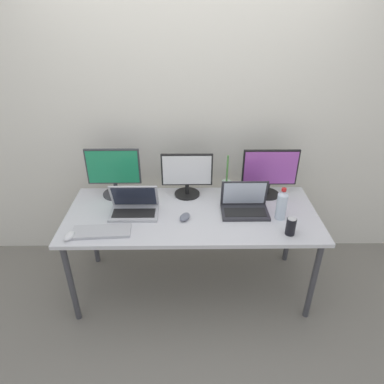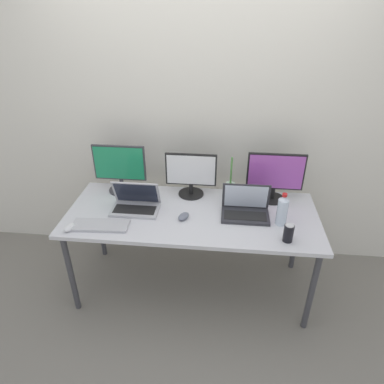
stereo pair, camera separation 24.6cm
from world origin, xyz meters
The scene contains 14 objects.
ground_plane centered at (0.00, 0.00, 0.00)m, with size 16.00×16.00×0.00m, color gray.
wall_back centered at (0.00, 0.59, 1.30)m, with size 7.00×0.08×2.60m, color silver.
work_desk centered at (0.00, 0.00, 0.68)m, with size 1.87×0.77×0.74m.
monitor_left centered at (-0.61, 0.28, 0.95)m, with size 0.42×0.22×0.40m.
monitor_center centered at (-0.04, 0.27, 0.93)m, with size 0.40×0.20×0.36m.
monitor_right centered at (0.61, 0.26, 0.95)m, with size 0.43×0.20×0.39m.
laptop_silver centered at (-0.43, 0.01, 0.79)m, with size 0.35×0.22×0.22m.
laptop_secondary centered at (0.39, 0.02, 0.79)m, with size 0.35×0.22×0.23m.
keyboard_main centered at (-0.62, -0.24, 0.75)m, with size 0.40×0.15×0.02m, color #B2B2B7.
mouse_by_keyboard centered at (-0.82, -0.30, 0.76)m, with size 0.06×0.10×0.04m, color silver.
mouse_by_laptop centered at (-0.05, -0.08, 0.76)m, with size 0.07×0.11×0.04m, color slate.
water_bottle centered at (0.64, -0.07, 0.85)m, with size 0.08×0.08×0.25m.
soda_can_near_keyboard centered at (0.66, -0.27, 0.80)m, with size 0.07×0.07×0.13m.
bamboo_vase centered at (0.28, 0.25, 0.82)m, with size 0.08×0.08×0.35m.
Camera 1 is at (-0.03, -2.13, 2.15)m, focal length 32.00 mm.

